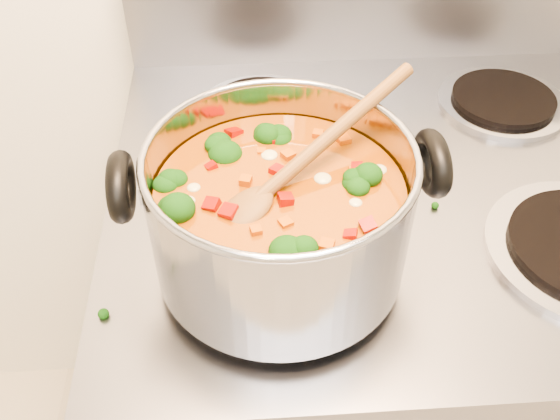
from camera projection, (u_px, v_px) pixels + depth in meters
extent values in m
cube|color=gray|center=(369.00, 371.00, 1.12)|extent=(0.75, 0.65, 0.92)
cube|color=gray|center=(370.00, 9.00, 0.97)|extent=(0.75, 0.03, 0.16)
cylinder|color=#A5A5AD|center=(273.00, 266.00, 0.68)|extent=(0.23, 0.23, 0.01)
cylinder|color=black|center=(273.00, 261.00, 0.68)|extent=(0.18, 0.18, 0.01)
cylinder|color=#A5A5AD|center=(261.00, 112.00, 0.90)|extent=(0.19, 0.19, 0.01)
cylinder|color=black|center=(261.00, 107.00, 0.89)|extent=(0.15, 0.15, 0.01)
cylinder|color=#A5A5AD|center=(502.00, 103.00, 0.91)|extent=(0.19, 0.19, 0.01)
cylinder|color=black|center=(504.00, 98.00, 0.91)|extent=(0.15, 0.15, 0.01)
cylinder|color=#A0A0A8|center=(280.00, 211.00, 0.62)|extent=(0.26, 0.26, 0.14)
torus|color=#A0A0A8|center=(280.00, 156.00, 0.58)|extent=(0.26, 0.26, 0.01)
cylinder|color=#7E450B|center=(280.00, 225.00, 0.64)|extent=(0.24, 0.24, 0.10)
torus|color=black|center=(121.00, 186.00, 0.58)|extent=(0.02, 0.08, 0.08)
torus|color=black|center=(432.00, 163.00, 0.60)|extent=(0.02, 0.08, 0.08)
ellipsoid|color=black|center=(290.00, 131.00, 0.67)|extent=(0.04, 0.04, 0.03)
ellipsoid|color=black|center=(345.00, 143.00, 0.65)|extent=(0.04, 0.04, 0.03)
ellipsoid|color=black|center=(357.00, 177.00, 0.61)|extent=(0.04, 0.04, 0.03)
ellipsoid|color=black|center=(206.00, 191.00, 0.60)|extent=(0.04, 0.04, 0.03)
ellipsoid|color=black|center=(189.00, 156.00, 0.64)|extent=(0.04, 0.04, 0.03)
ellipsoid|color=black|center=(346.00, 173.00, 0.62)|extent=(0.04, 0.04, 0.03)
ellipsoid|color=black|center=(363.00, 246.00, 0.55)|extent=(0.04, 0.04, 0.03)
ellipsoid|color=black|center=(202.00, 194.00, 0.60)|extent=(0.04, 0.04, 0.03)
ellipsoid|color=#9E0C05|center=(279.00, 254.00, 0.54)|extent=(0.01, 0.01, 0.01)
ellipsoid|color=#9E0C05|center=(232.00, 253.00, 0.54)|extent=(0.01, 0.01, 0.01)
ellipsoid|color=#9E0C05|center=(274.00, 148.00, 0.65)|extent=(0.01, 0.01, 0.01)
ellipsoid|color=#9E0C05|center=(275.00, 227.00, 0.56)|extent=(0.01, 0.01, 0.01)
ellipsoid|color=#9E0C05|center=(258.00, 212.00, 0.58)|extent=(0.01, 0.01, 0.01)
ellipsoid|color=#9E0C05|center=(243.00, 138.00, 0.66)|extent=(0.01, 0.01, 0.01)
ellipsoid|color=#9E0C05|center=(261.00, 239.00, 0.55)|extent=(0.01, 0.01, 0.01)
ellipsoid|color=#9E0C05|center=(216.00, 258.00, 0.54)|extent=(0.01, 0.01, 0.01)
ellipsoid|color=#9E0C05|center=(233.00, 150.00, 0.64)|extent=(0.01, 0.01, 0.01)
ellipsoid|color=#9E0C05|center=(257.00, 215.00, 0.57)|extent=(0.01, 0.01, 0.01)
ellipsoid|color=#9E0C05|center=(224.00, 198.00, 0.59)|extent=(0.01, 0.01, 0.01)
ellipsoid|color=#9E0C05|center=(265.00, 175.00, 0.62)|extent=(0.01, 0.01, 0.01)
ellipsoid|color=#9E0C05|center=(286.00, 198.00, 0.59)|extent=(0.01, 0.01, 0.01)
ellipsoid|color=#A94809|center=(250.00, 134.00, 0.66)|extent=(0.01, 0.01, 0.01)
ellipsoid|color=#A94809|center=(226.00, 143.00, 0.65)|extent=(0.01, 0.01, 0.01)
ellipsoid|color=#A94809|center=(373.00, 183.00, 0.61)|extent=(0.01, 0.01, 0.01)
ellipsoid|color=#A94809|center=(349.00, 183.00, 0.61)|extent=(0.01, 0.01, 0.01)
ellipsoid|color=#A94809|center=(189.00, 157.00, 0.64)|extent=(0.01, 0.01, 0.01)
ellipsoid|color=#A94809|center=(344.00, 195.00, 0.59)|extent=(0.01, 0.01, 0.01)
ellipsoid|color=#A94809|center=(258.00, 136.00, 0.66)|extent=(0.01, 0.01, 0.01)
ellipsoid|color=#A94809|center=(301.00, 190.00, 0.60)|extent=(0.01, 0.01, 0.01)
ellipsoid|color=#A94809|center=(254.00, 189.00, 0.60)|extent=(0.01, 0.01, 0.01)
ellipsoid|color=#A94809|center=(385.00, 195.00, 0.59)|extent=(0.01, 0.01, 0.01)
ellipsoid|color=#A94809|center=(222.00, 227.00, 0.56)|extent=(0.01, 0.01, 0.01)
ellipsoid|color=#A94809|center=(353.00, 157.00, 0.64)|extent=(0.01, 0.01, 0.01)
ellipsoid|color=#BDB482|center=(287.00, 196.00, 0.59)|extent=(0.02, 0.02, 0.01)
ellipsoid|color=#BDB482|center=(357.00, 146.00, 0.65)|extent=(0.02, 0.02, 0.01)
ellipsoid|color=#BDB482|center=(248.00, 212.00, 0.58)|extent=(0.02, 0.02, 0.01)
ellipsoid|color=#BDB482|center=(381.00, 174.00, 0.62)|extent=(0.02, 0.02, 0.01)
ellipsoid|color=#BDB482|center=(206.00, 147.00, 0.65)|extent=(0.02, 0.02, 0.01)
ellipsoid|color=#BDB482|center=(315.00, 203.00, 0.59)|extent=(0.02, 0.02, 0.01)
ellipsoid|color=#BDB482|center=(307.00, 235.00, 0.56)|extent=(0.02, 0.02, 0.01)
ellipsoid|color=#BDB482|center=(362.00, 191.00, 0.60)|extent=(0.02, 0.02, 0.01)
ellipsoid|color=#BDB482|center=(299.00, 265.00, 0.53)|extent=(0.02, 0.02, 0.01)
ellipsoid|color=brown|center=(244.00, 211.00, 0.58)|extent=(0.08, 0.07, 0.03)
cylinder|color=brown|center=(331.00, 136.00, 0.62)|extent=(0.19, 0.15, 0.08)
ellipsoid|color=black|center=(101.00, 329.00, 0.62)|extent=(0.01, 0.01, 0.01)
ellipsoid|color=black|center=(227.00, 174.00, 0.80)|extent=(0.01, 0.01, 0.01)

